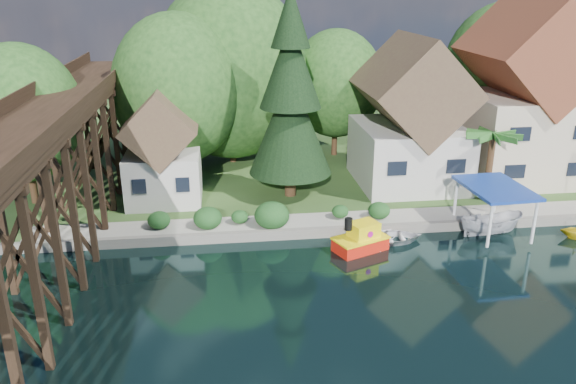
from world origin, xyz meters
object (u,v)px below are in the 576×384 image
Objects in this scene: house_center at (524,102)px; conifer at (290,100)px; trestle_bridge at (45,180)px; boat_white_a at (393,236)px; shed at (163,154)px; palm_tree at (493,138)px; boat_canopy at (492,214)px; tugboat at (361,239)px; house_left at (410,123)px.

house_center is 0.97× the size of conifer.
trestle_bridge is 19.91m from boat_white_a.
conifer is 3.93× the size of boat_white_a.
shed is 16.52m from boat_white_a.
shed reaches higher than palm_tree.
trestle_bridge is at bearing -118.19° from shed.
boat_canopy is (25.57, 1.88, -3.96)m from trestle_bridge.
palm_tree is (13.56, -2.60, -2.38)m from conifer.
boat_canopy reaches higher than boat_white_a.
boat_white_a is at bearing -28.42° from shed.
conifer is 11.17m from tugboat.
trestle_bridge is 5.63× the size of shed.
palm_tree reaches higher than boat_white_a.
boat_white_a is at bearing -149.22° from palm_tree.
house_left is 0.77× the size of conifer.
palm_tree is (27.40, 6.52, -0.33)m from trestle_bridge.
conifer reaches higher than boat_white_a.
trestle_bridge reaches higher than shed.
house_center is 18.33m from conifer.
trestle_bridge is at bearing -146.62° from conifer.
boat_canopy is (-6.43, -9.45, -5.03)m from house_center.
boat_canopy is at bearing -19.91° from shed.
house_center is at bearing 55.78° from boat_canopy.
conifer is at bearing -1.38° from shed.
house_left is at bearing 106.02° from boat_canopy.
boat_white_a is at bearing -177.86° from boat_canopy.
tugboat is at bearing -144.86° from house_center.
trestle_bridge is 25.42m from house_left.
boat_white_a is (5.38, -7.48, -7.02)m from conifer.
tugboat is at bearing 2.56° from trestle_bridge.
house_center reaches higher than boat_white_a.
house_left is at bearing 4.77° from shed.
shed is at bearing -175.23° from house_left.
house_center is at bearing 4.24° from shed.
palm_tree is (-4.60, -4.81, -1.40)m from house_center.
tugboat is at bearing 110.49° from boat_white_a.
trestle_bridge reaches higher than tugboat.
house_left is 2.13× the size of palm_tree.
house_left is 1.40× the size of shed.
shed is 2.15× the size of boat_white_a.
boat_white_a is (-3.79, -9.19, -4.76)m from house_left.
conifer is (-18.17, -2.21, 0.98)m from house_center.
tugboat is 2.41m from boat_white_a.
boat_white_a is 0.70× the size of boat_canopy.
trestle_bridge is 8.49× the size of boat_canopy.
house_center is at bearing 6.95° from conifer.
trestle_bridge is 33.96m from house_center.
tugboat is (-10.41, -5.76, -4.33)m from palm_tree.
tugboat is at bearing -151.07° from palm_tree.
trestle_bridge is 12.12× the size of boat_white_a.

